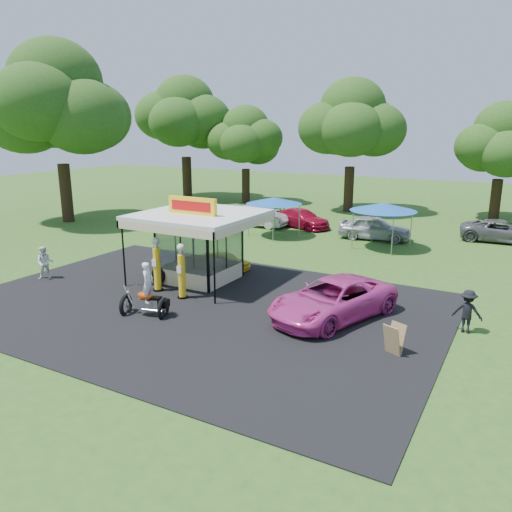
% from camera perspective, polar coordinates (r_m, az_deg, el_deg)
% --- Properties ---
extents(ground, '(120.00, 120.00, 0.00)m').
position_cam_1_polar(ground, '(19.96, -9.97, -7.33)').
color(ground, '#2B531A').
rests_on(ground, ground).
extents(asphalt_apron, '(20.00, 14.00, 0.04)m').
position_cam_1_polar(asphalt_apron, '(21.42, -6.60, -5.58)').
color(asphalt_apron, black).
rests_on(asphalt_apron, ground).
extents(gas_station_kiosk, '(5.40, 5.40, 4.18)m').
position_cam_1_polar(gas_station_kiosk, '(24.37, -6.44, 1.24)').
color(gas_station_kiosk, white).
rests_on(gas_station_kiosk, ground).
extents(gas_pump_left, '(0.48, 0.48, 2.55)m').
position_cam_1_polar(gas_pump_left, '(23.16, -11.25, -1.10)').
color(gas_pump_left, black).
rests_on(gas_pump_left, ground).
extents(gas_pump_right, '(0.46, 0.46, 2.49)m').
position_cam_1_polar(gas_pump_right, '(21.99, -8.48, -1.89)').
color(gas_pump_right, black).
rests_on(gas_pump_right, ground).
extents(motorcycle, '(2.05, 1.35, 2.32)m').
position_cam_1_polar(motorcycle, '(20.31, -12.37, -4.34)').
color(motorcycle, black).
rests_on(motorcycle, ground).
extents(spare_tires, '(1.04, 0.68, 0.88)m').
position_cam_1_polar(spare_tires, '(24.47, -11.09, -2.18)').
color(spare_tires, black).
rests_on(spare_tires, ground).
extents(a_frame_sign, '(0.65, 0.74, 1.06)m').
position_cam_1_polar(a_frame_sign, '(17.35, 15.50, -9.19)').
color(a_frame_sign, '#593819').
rests_on(a_frame_sign, ground).
extents(kiosk_car, '(2.82, 1.13, 0.96)m').
position_cam_1_polar(kiosk_car, '(26.45, -3.59, -0.54)').
color(kiosk_car, yellow).
rests_on(kiosk_car, ground).
extents(pink_sedan, '(4.39, 6.23, 1.58)m').
position_cam_1_polar(pink_sedan, '(19.88, 8.76, -4.93)').
color(pink_sedan, '#D63A96').
rests_on(pink_sedan, ground).
extents(spectator_west, '(1.03, 1.03, 1.69)m').
position_cam_1_polar(spectator_west, '(26.73, -22.96, -0.72)').
color(spectator_west, white).
rests_on(spectator_west, ground).
extents(spectator_east_a, '(1.08, 0.65, 1.63)m').
position_cam_1_polar(spectator_east_a, '(19.93, 23.02, -5.83)').
color(spectator_east_a, black).
rests_on(spectator_east_a, ground).
extents(bg_car_a, '(4.72, 1.65, 1.56)m').
position_cam_1_polar(bg_car_a, '(37.92, 0.17, 4.59)').
color(bg_car_a, beige).
rests_on(bg_car_a, ground).
extents(bg_car_b, '(5.09, 3.39, 1.37)m').
position_cam_1_polar(bg_car_b, '(37.61, 5.26, 4.30)').
color(bg_car_b, '#A30C2B').
rests_on(bg_car_b, ground).
extents(bg_car_c, '(4.86, 2.37, 1.60)m').
position_cam_1_polar(bg_car_c, '(34.33, 13.40, 3.16)').
color(bg_car_c, '#A5A5A9').
rests_on(bg_car_c, ground).
extents(bg_car_d, '(5.23, 2.58, 1.43)m').
position_cam_1_polar(bg_car_d, '(36.48, 26.32, 2.56)').
color(bg_car_d, '#575759').
rests_on(bg_car_d, ground).
extents(tent_west, '(3.85, 3.85, 2.69)m').
position_cam_1_polar(tent_west, '(34.23, 2.06, 6.30)').
color(tent_west, gray).
rests_on(tent_west, ground).
extents(tent_east, '(4.06, 4.06, 2.84)m').
position_cam_1_polar(tent_east, '(31.62, 14.35, 5.41)').
color(tent_east, gray).
rests_on(tent_east, ground).
extents(oak_far_a, '(10.19, 10.19, 12.07)m').
position_cam_1_polar(oak_far_a, '(52.85, -8.10, 14.81)').
color(oak_far_a, black).
rests_on(oak_far_a, ground).
extents(oak_far_b, '(7.69, 7.69, 9.17)m').
position_cam_1_polar(oak_far_b, '(49.58, -1.19, 12.85)').
color(oak_far_b, black).
rests_on(oak_far_b, ground).
extents(oak_far_c, '(9.47, 9.47, 11.16)m').
position_cam_1_polar(oak_far_c, '(44.94, 10.86, 13.99)').
color(oak_far_c, black).
rests_on(oak_far_c, ground).
extents(oak_far_d, '(7.64, 7.64, 9.10)m').
position_cam_1_polar(oak_far_d, '(44.55, 26.29, 11.12)').
color(oak_far_d, black).
rests_on(oak_far_d, ground).
extents(oak_near, '(11.66, 11.66, 13.43)m').
position_cam_1_polar(oak_near, '(42.07, -21.66, 15.04)').
color(oak_near, black).
rests_on(oak_near, ground).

